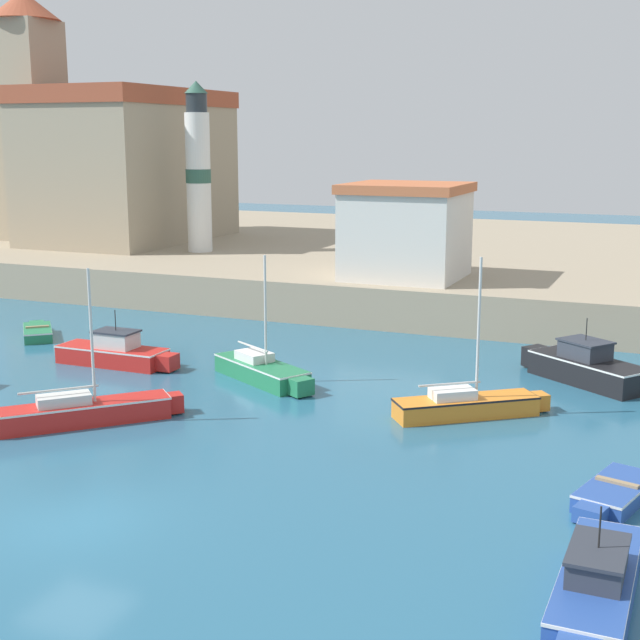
{
  "coord_description": "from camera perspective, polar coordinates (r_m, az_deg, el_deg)",
  "views": [
    {
      "loc": [
        14.11,
        -17.33,
        9.79
      ],
      "look_at": [
        -0.24,
        17.27,
        2.0
      ],
      "focal_mm": 50.0,
      "sensor_mm": 36.0,
      "label": 1
    }
  ],
  "objects": [
    {
      "name": "motorboat_blue_4",
      "position": [
        20.2,
        17.26,
        -15.99
      ],
      "size": [
        1.56,
        5.81,
        2.39
      ],
      "color": "#284C9E",
      "rests_on": "ground"
    },
    {
      "name": "sailboat_orange_5",
      "position": [
        32.09,
        9.43,
        -5.35
      ],
      "size": [
        5.16,
        4.24,
        5.69
      ],
      "color": "orange",
      "rests_on": "ground"
    },
    {
      "name": "motorboat_red_7",
      "position": [
        39.61,
        -12.95,
        -2.04
      ],
      "size": [
        5.63,
        1.59,
        2.44
      ],
      "color": "red",
      "rests_on": "ground"
    },
    {
      "name": "dinghy_blue_1",
      "position": [
        25.89,
        18.34,
        -10.45
      ],
      "size": [
        2.18,
        3.86,
        0.57
      ],
      "color": "#284C9E",
      "rests_on": "ground"
    },
    {
      "name": "harbor_shed_near_wharf",
      "position": [
        48.55,
        5.54,
        5.73
      ],
      "size": [
        6.23,
        6.17,
        5.1
      ],
      "color": "silver",
      "rests_on": "quay_seawall"
    },
    {
      "name": "lighthouse",
      "position": [
        59.85,
        -7.8,
        9.45
      ],
      "size": [
        1.66,
        1.66,
        11.06
      ],
      "color": "silver",
      "rests_on": "quay_seawall"
    },
    {
      "name": "quay_seawall",
      "position": [
        64.26,
        9.66,
        3.79
      ],
      "size": [
        120.0,
        40.0,
        2.17
      ],
      "primitive_type": "cube",
      "color": "gray",
      "rests_on": "ground"
    },
    {
      "name": "sailboat_red_3",
      "position": [
        31.9,
        -14.85,
        -5.63
      ],
      "size": [
        5.21,
        5.3,
        5.42
      ],
      "color": "red",
      "rests_on": "ground"
    },
    {
      "name": "motorboat_black_2",
      "position": [
        37.5,
        16.6,
        -2.87
      ],
      "size": [
        5.53,
        4.54,
        2.63
      ],
      "color": "black",
      "rests_on": "ground"
    },
    {
      "name": "dinghy_green_6",
      "position": [
        46.08,
        -17.63,
        -0.71
      ],
      "size": [
        3.15,
        3.39,
        0.6
      ],
      "color": "#237A4C",
      "rests_on": "ground"
    },
    {
      "name": "church",
      "position": [
        67.76,
        -13.02,
        10.15
      ],
      "size": [
        14.45,
        15.49,
        17.66
      ],
      "color": "gray",
      "rests_on": "quay_seawall"
    },
    {
      "name": "ground_plane",
      "position": [
        24.39,
        -15.56,
        -12.37
      ],
      "size": [
        200.0,
        200.0,
        0.0
      ],
      "primitive_type": "plane",
      "color": "#28607F"
    },
    {
      "name": "sailboat_green_9",
      "position": [
        36.2,
        -3.7,
        -3.21
      ],
      "size": [
        5.4,
        3.85,
        5.18
      ],
      "color": "#237A4C",
      "rests_on": "ground"
    }
  ]
}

